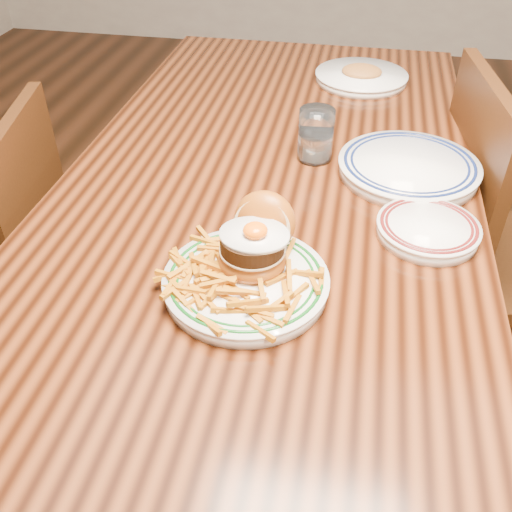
% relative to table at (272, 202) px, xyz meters
% --- Properties ---
extents(floor, '(6.00, 6.00, 0.00)m').
position_rel_table_xyz_m(floor, '(0.00, 0.00, -0.66)').
color(floor, black).
rests_on(floor, ground).
extents(table, '(0.85, 1.60, 0.75)m').
position_rel_table_xyz_m(table, '(0.00, 0.00, 0.00)').
color(table, black).
rests_on(table, floor).
extents(chair_left, '(0.48, 0.48, 0.85)m').
position_rel_table_xyz_m(chair_left, '(-0.64, -0.12, -0.20)').
color(chair_left, '#381D0B').
rests_on(chair_left, floor).
extents(chair_right, '(0.48, 0.48, 0.91)m').
position_rel_table_xyz_m(chair_right, '(0.55, 0.17, -0.18)').
color(chair_right, '#381D0B').
rests_on(chair_right, floor).
extents(main_plate, '(0.26, 0.28, 0.13)m').
position_rel_table_xyz_m(main_plate, '(0.02, -0.37, 0.12)').
color(main_plate, white).
rests_on(main_plate, table).
extents(side_plate, '(0.18, 0.19, 0.03)m').
position_rel_table_xyz_m(side_plate, '(0.31, -0.19, 0.10)').
color(side_plate, white).
rests_on(side_plate, table).
extents(rear_plate, '(0.29, 0.29, 0.03)m').
position_rel_table_xyz_m(rear_plate, '(0.28, 0.02, 0.11)').
color(rear_plate, white).
rests_on(rear_plate, table).
extents(water_glass, '(0.07, 0.07, 0.11)m').
position_rel_table_xyz_m(water_glass, '(0.08, 0.06, 0.14)').
color(water_glass, white).
rests_on(water_glass, table).
extents(far_plate, '(0.25, 0.25, 0.05)m').
position_rel_table_xyz_m(far_plate, '(0.16, 0.51, 0.10)').
color(far_plate, white).
rests_on(far_plate, table).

